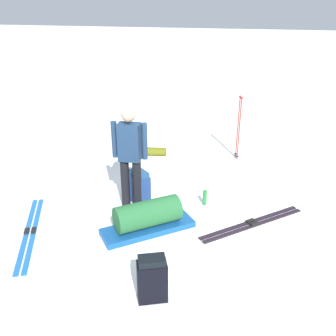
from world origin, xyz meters
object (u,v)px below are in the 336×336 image
object	(u,v)px
ski_poles_planted_near	(239,125)
gear_sled	(148,218)
sleeping_mat_rolled	(154,152)
thermos_bottle	(205,198)
backpack_large_dark	(152,279)
ski_pair_far	(252,224)
skier_standing	(130,154)
ski_pair_near	(30,232)
backpack_bright	(139,187)

from	to	relation	value
ski_poles_planted_near	gear_sled	world-z (taller)	ski_poles_planted_near
sleeping_mat_rolled	gear_sled	bearing A→B (deg)	13.80
thermos_bottle	ski_poles_planted_near	bearing A→B (deg)	170.34
sleeping_mat_rolled	thermos_bottle	world-z (taller)	thermos_bottle
backpack_large_dark	ski_poles_planted_near	xyz separation A→B (m)	(-4.52, 0.64, 0.47)
ski_pair_far	gear_sled	size ratio (longest dim) A/B	1.11
thermos_bottle	ski_pair_far	bearing A→B (deg)	61.76
ski_poles_planted_near	sleeping_mat_rolled	xyz separation A→B (m)	(0.29, -1.79, -0.66)
skier_standing	thermos_bottle	size ratio (longest dim) A/B	6.54
ski_pair_near	ski_pair_far	size ratio (longest dim) A/B	1.24
ski_pair_far	gear_sled	xyz separation A→B (m)	(0.54, -1.52, 0.21)
skier_standing	thermos_bottle	xyz separation A→B (m)	(-0.35, 1.16, -0.82)
backpack_bright	skier_standing	bearing A→B (deg)	-25.10
gear_sled	sleeping_mat_rolled	size ratio (longest dim) A/B	2.48
skier_standing	sleeping_mat_rolled	bearing A→B (deg)	-173.60
gear_sled	sleeping_mat_rolled	distance (m)	2.97
ski_pair_near	thermos_bottle	size ratio (longest dim) A/B	7.21
ski_poles_planted_near	thermos_bottle	distance (m)	2.32
ski_pair_near	backpack_bright	distance (m)	1.84
ski_pair_near	sleeping_mat_rolled	distance (m)	3.49
ski_pair_near	gear_sled	distance (m)	1.76
backpack_large_dark	ski_pair_far	bearing A→B (deg)	150.20
ski_pair_far	backpack_bright	xyz separation A→B (m)	(-0.25, -1.89, 0.27)
backpack_large_dark	thermos_bottle	size ratio (longest dim) A/B	2.23
backpack_bright	ski_pair_far	bearing A→B (deg)	82.36
ski_poles_planted_near	sleeping_mat_rolled	size ratio (longest dim) A/B	2.47
gear_sled	backpack_large_dark	bearing A→B (deg)	18.31
backpack_bright	sleeping_mat_rolled	bearing A→B (deg)	-170.91
thermos_bottle	gear_sled	bearing A→B (deg)	-36.11
ski_pair_far	backpack_large_dark	bearing A→B (deg)	-29.80
ski_pair_near	thermos_bottle	distance (m)	2.80
backpack_large_dark	ski_poles_planted_near	world-z (taller)	ski_poles_planted_near
ski_poles_planted_near	sleeping_mat_rolled	distance (m)	1.93
ski_poles_planted_near	thermos_bottle	xyz separation A→B (m)	(2.20, -0.38, -0.62)
ski_pair_near	ski_pair_far	bearing A→B (deg)	107.36
thermos_bottle	backpack_bright	bearing A→B (deg)	-80.53
ski_pair_near	backpack_large_dark	bearing A→B (deg)	67.68
gear_sled	thermos_bottle	size ratio (longest dim) A/B	5.25
ski_poles_planted_near	ski_pair_far	bearing A→B (deg)	9.35
backpack_bright	backpack_large_dark	bearing A→B (deg)	20.98
backpack_large_dark	sleeping_mat_rolled	size ratio (longest dim) A/B	1.05
ski_poles_planted_near	sleeping_mat_rolled	world-z (taller)	ski_poles_planted_near
ski_pair_near	sleeping_mat_rolled	size ratio (longest dim) A/B	3.41
ski_pair_far	ski_poles_planted_near	xyz separation A→B (m)	(-2.64, -0.43, 0.74)
skier_standing	sleeping_mat_rolled	distance (m)	2.44
backpack_bright	ski_poles_planted_near	xyz separation A→B (m)	(-2.38, 1.46, 0.46)
skier_standing	ski_pair_far	xyz separation A→B (m)	(0.08, 1.97, -0.94)
sleeping_mat_rolled	thermos_bottle	size ratio (longest dim) A/B	2.12
skier_standing	backpack_bright	world-z (taller)	skier_standing
skier_standing	backpack_bright	xyz separation A→B (m)	(-0.17, 0.08, -0.67)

